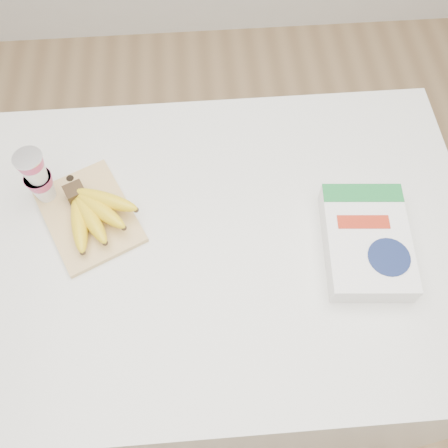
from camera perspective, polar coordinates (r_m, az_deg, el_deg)
name	(u,v)px	position (r m, az deg, el deg)	size (l,w,h in m)	color
room	(197,161)	(0.96, -3.13, 7.21)	(4.00, 4.00, 4.00)	tan
table	(209,310)	(1.70, -1.77, -9.77)	(1.37, 0.91, 1.03)	white
cutting_board	(89,215)	(1.30, -15.20, 0.95)	(0.20, 0.28, 0.01)	#E2BD7C
bananas	(93,211)	(1.26, -14.78, 1.40)	(0.20, 0.21, 0.07)	#382816
yogurt_stack	(37,176)	(1.29, -20.60, 5.16)	(0.07, 0.07, 0.16)	white
cereal_box	(366,241)	(1.24, 15.97, -1.90)	(0.22, 0.30, 0.06)	white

